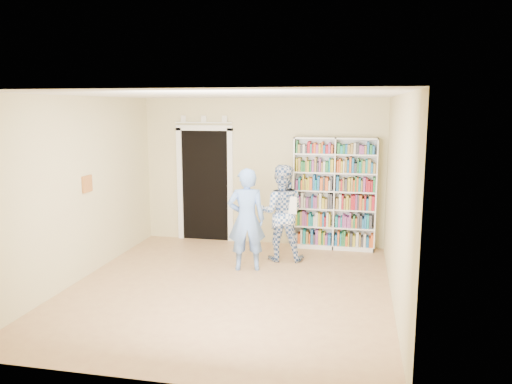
% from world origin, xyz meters
% --- Properties ---
extents(floor, '(5.00, 5.00, 0.00)m').
position_xyz_m(floor, '(0.00, 0.00, 0.00)').
color(floor, '#AB7852').
rests_on(floor, ground).
extents(ceiling, '(5.00, 5.00, 0.00)m').
position_xyz_m(ceiling, '(0.00, 0.00, 2.70)').
color(ceiling, white).
rests_on(ceiling, wall_back).
extents(wall_back, '(4.50, 0.00, 4.50)m').
position_xyz_m(wall_back, '(0.00, 2.50, 1.35)').
color(wall_back, beige).
rests_on(wall_back, floor).
extents(wall_left, '(0.00, 5.00, 5.00)m').
position_xyz_m(wall_left, '(-2.25, 0.00, 1.35)').
color(wall_left, beige).
rests_on(wall_left, floor).
extents(wall_right, '(0.00, 5.00, 5.00)m').
position_xyz_m(wall_right, '(2.25, 0.00, 1.35)').
color(wall_right, beige).
rests_on(wall_right, floor).
extents(bookshelf, '(1.46, 0.27, 2.01)m').
position_xyz_m(bookshelf, '(1.35, 2.34, 1.02)').
color(bookshelf, white).
rests_on(bookshelf, floor).
extents(doorway, '(1.10, 0.08, 2.43)m').
position_xyz_m(doorway, '(-1.10, 2.48, 1.18)').
color(doorway, black).
rests_on(doorway, floor).
extents(wall_art, '(0.03, 0.25, 0.25)m').
position_xyz_m(wall_art, '(-2.23, 0.20, 1.40)').
color(wall_art, brown).
rests_on(wall_art, wall_left).
extents(man_blue, '(0.67, 0.52, 1.62)m').
position_xyz_m(man_blue, '(0.07, 0.87, 0.81)').
color(man_blue, '#6995E9').
rests_on(man_blue, floor).
extents(man_plaid, '(0.84, 0.68, 1.61)m').
position_xyz_m(man_plaid, '(0.52, 1.49, 0.81)').
color(man_plaid, '#2D4D89').
rests_on(man_plaid, floor).
extents(paper_sheet, '(0.21, 0.02, 0.29)m').
position_xyz_m(paper_sheet, '(0.70, 1.30, 0.98)').
color(paper_sheet, white).
rests_on(paper_sheet, man_plaid).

